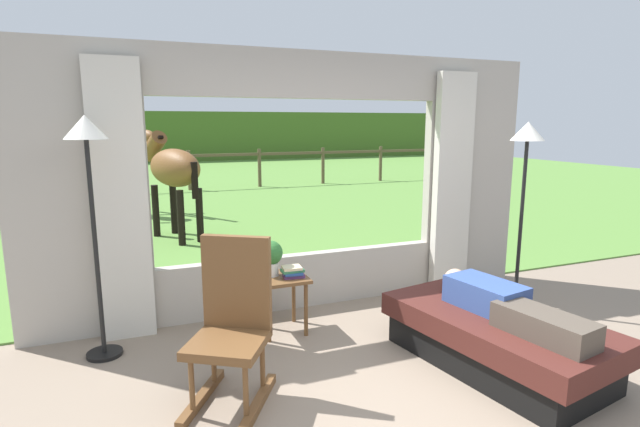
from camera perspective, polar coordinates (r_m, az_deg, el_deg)
name	(u,v)px	position (r m, az deg, el deg)	size (l,w,h in m)	color
back_wall_with_window	(303,186)	(4.88, -2.00, 3.22)	(5.20, 0.12, 2.55)	#ADA599
curtain_panel_left	(121,203)	(4.47, -22.21, 1.12)	(0.44, 0.10, 2.40)	beige
curtain_panel_right	(452,185)	(5.57, 15.14, 3.26)	(0.44, 0.10, 2.40)	beige
outdoor_pasture_lawn	(184,184)	(15.65, -15.59, 3.34)	(36.00, 21.68, 0.02)	#568438
distant_hill_ridge	(159,137)	(25.36, -18.22, 8.52)	(36.00, 2.00, 2.40)	#446424
recliner_sofa	(496,339)	(4.15, 19.82, -13.58)	(1.19, 1.83, 0.42)	black
reclining_person	(503,304)	(4.00, 20.57, -9.84)	(0.44, 1.43, 0.22)	#334C8C
rocking_chair	(232,322)	(3.43, -10.18, -12.38)	(0.75, 0.82, 1.12)	brown
side_table	(282,286)	(4.44, -4.51, -8.47)	(0.44, 0.44, 0.52)	brown
potted_plant	(271,256)	(4.39, -5.79, -4.93)	(0.22, 0.22, 0.32)	silver
book_stack	(293,272)	(4.37, -3.20, -6.81)	(0.21, 0.17, 0.10)	#59336B
floor_lamp_left	(88,165)	(4.12, -25.40, 5.18)	(0.32, 0.32, 1.93)	black
floor_lamp_right	(526,160)	(5.15, 22.87, 5.80)	(0.32, 0.32, 1.88)	black
horse	(172,168)	(8.15, -16.85, 5.06)	(1.03, 1.79, 1.73)	brown
pasture_tree	(106,150)	(10.84, -23.68, 6.75)	(1.35, 1.30, 2.83)	#4C3823
pasture_fence_line	(189,164)	(14.04, -15.04, 5.60)	(16.10, 0.10, 1.10)	brown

